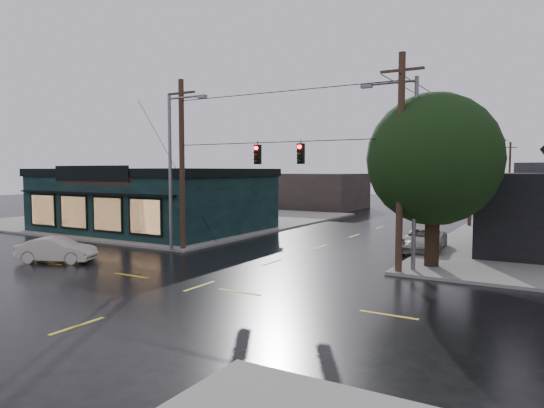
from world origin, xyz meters
The scene contains 15 objects.
ground_plane centered at (0.00, 0.00, 0.00)m, with size 160.00×160.00×0.00m, color black.
sidewalk_nw centered at (-20.00, 20.00, 0.07)m, with size 28.00×28.00×0.15m, color gray.
pizza_shop centered at (-15.00, 12.94, 2.56)m, with size 16.30×12.34×4.90m.
corner_tree centered at (7.55, 8.55, 5.34)m, with size 6.42×6.42×8.42m.
utility_pole_nw centered at (-6.50, 6.50, 0.00)m, with size 2.00×0.32×10.15m, color black, non-canonical shape.
utility_pole_ne centered at (6.50, 6.50, 0.00)m, with size 2.00×0.32×10.15m, color black, non-canonical shape.
utility_pole_far_a centered at (6.50, 28.00, 0.00)m, with size 2.00×0.32×9.65m, color black, non-canonical shape.
utility_pole_far_b centered at (6.50, 48.00, 0.00)m, with size 2.00×0.32×9.15m, color black, non-canonical shape.
utility_pole_far_c centered at (6.50, 68.00, 0.00)m, with size 2.00×0.32×9.15m, color black, non-canonical shape.
span_signal_assembly centered at (0.10, 6.50, 5.70)m, with size 13.00×0.48×1.23m.
streetlight_nw centered at (-6.80, 5.80, 0.00)m, with size 5.40×0.30×9.15m, color slate, non-canonical shape.
streetlight_ne centered at (7.00, 7.20, 0.00)m, with size 5.40×0.30×9.15m, color slate, non-canonical shape.
bg_building_west centered at (-14.00, 40.00, 2.20)m, with size 12.00×10.00×4.40m, color #312723.
sedan_cream centered at (-9.84, 0.37, 0.66)m, with size 1.39×4.00×1.32m, color beige.
suv_silver centered at (6.00, 13.52, 0.70)m, with size 2.31×5.01×1.39m, color #AFAFA2.
Camera 1 is at (12.65, -15.67, 4.83)m, focal length 32.00 mm.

